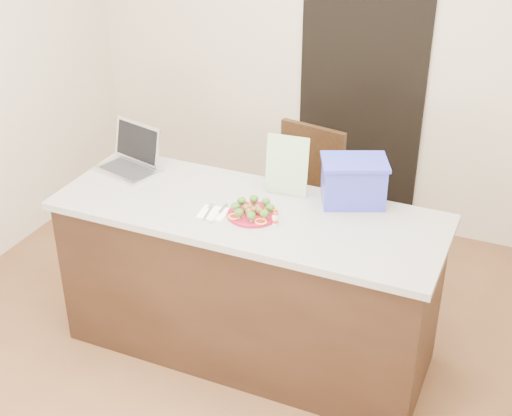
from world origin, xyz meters
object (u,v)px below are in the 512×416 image
at_px(island, 248,281).
at_px(blue_box, 353,181).
at_px(yogurt_bottle, 275,220).
at_px(chair, 305,196).
at_px(napkin, 213,213).
at_px(plate, 253,214).
at_px(laptop, 132,156).

xyz_separation_m(island, blue_box, (0.48, 0.29, 0.58)).
bearing_deg(yogurt_bottle, chair, 100.68).
relative_size(napkin, blue_box, 0.34).
relative_size(island, napkin, 14.79).
relative_size(island, yogurt_bottle, 30.46).
distance_m(yogurt_bottle, chair, 1.05).
bearing_deg(plate, yogurt_bottle, -14.66).
relative_size(yogurt_bottle, laptop, 0.17).
relative_size(plate, yogurt_bottle, 3.86).
xyz_separation_m(napkin, chair, (0.15, 0.98, -0.35)).
distance_m(plate, yogurt_bottle, 0.15).
height_order(plate, laptop, laptop).
height_order(island, yogurt_bottle, yogurt_bottle).
bearing_deg(laptop, blue_box, 19.12).
xyz_separation_m(island, chair, (0.01, 0.87, 0.11)).
bearing_deg(napkin, laptop, 155.51).
height_order(yogurt_bottle, blue_box, blue_box).
relative_size(laptop, chair, 0.39).
bearing_deg(yogurt_bottle, island, 154.36).
xyz_separation_m(yogurt_bottle, laptop, (-1.01, 0.29, 0.04)).
distance_m(napkin, blue_box, 0.75).
distance_m(laptop, chair, 1.15).
relative_size(napkin, yogurt_bottle, 2.06).
bearing_deg(plate, blue_box, 39.28).
relative_size(plate, napkin, 1.87).
relative_size(laptop, blue_box, 0.98).
distance_m(island, blue_box, 0.80).
bearing_deg(yogurt_bottle, laptop, 164.25).
distance_m(plate, napkin, 0.20).
xyz_separation_m(plate, blue_box, (0.42, 0.35, 0.11)).
bearing_deg(napkin, island, 38.62).
distance_m(plate, laptop, 0.91).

